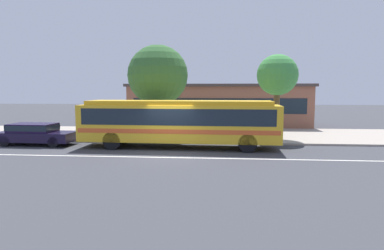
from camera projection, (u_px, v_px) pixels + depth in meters
The scene contains 10 objects.
ground_plane at pixel (168, 154), 17.25m from camera, with size 120.00×120.00×0.00m, color #3A3C41.
sidewalk_slab at pixel (184, 134), 24.58m from camera, with size 60.00×8.00×0.12m, color #A3978A.
lane_stripe_center at pixel (165, 157), 16.45m from camera, with size 56.00×0.16×0.01m, color silver.
transit_bus at pixel (179, 120), 19.09m from camera, with size 11.29×2.80×2.70m.
sedan_behind_bus at pixel (35, 133), 20.18m from camera, with size 4.66×1.97×1.29m.
pedestrian_waiting_near_sign at pixel (213, 123), 22.43m from camera, with size 0.45×0.45×1.62m.
bus_stop_sign at pixel (242, 115), 20.79m from camera, with size 0.16×0.43×2.51m.
street_tree_near_stop at pixel (158, 75), 22.89m from camera, with size 4.11×4.11×6.23m.
street_tree_mid_block at pixel (277, 76), 21.85m from camera, with size 2.67×2.67×5.49m.
station_building at pixel (219, 105), 31.14m from camera, with size 16.10×6.68×3.82m.
Camera 1 is at (2.69, -16.83, 3.30)m, focal length 31.42 mm.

